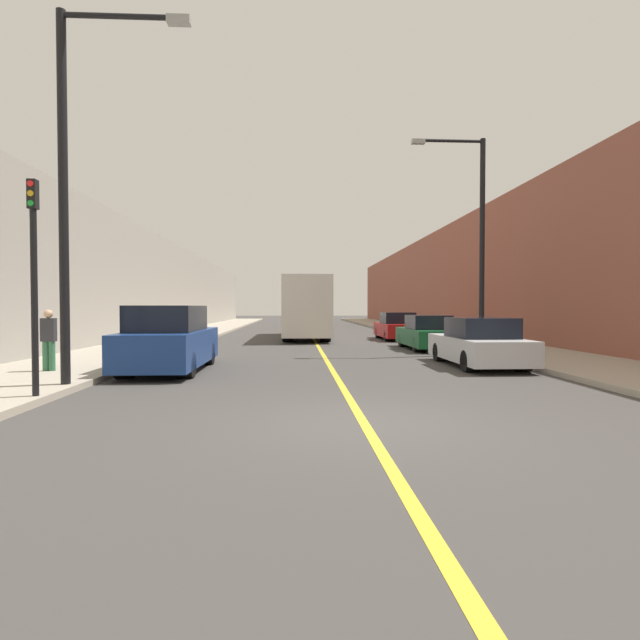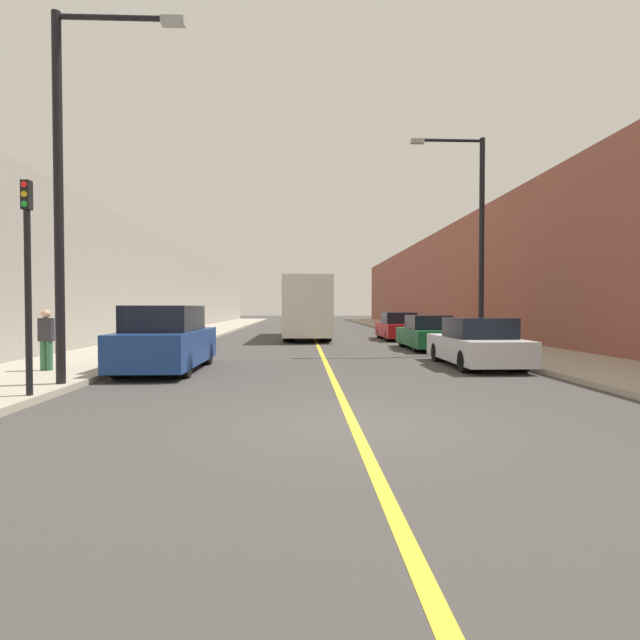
{
  "view_description": "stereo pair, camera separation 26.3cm",
  "coord_description": "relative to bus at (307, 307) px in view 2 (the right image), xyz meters",
  "views": [
    {
      "loc": [
        -1.08,
        -7.67,
        1.82
      ],
      "look_at": [
        0.06,
        14.93,
        1.24
      ],
      "focal_mm": 28.0,
      "sensor_mm": 36.0,
      "label": 1
    },
    {
      "loc": [
        -0.82,
        -7.68,
        1.82
      ],
      "look_at": [
        0.06,
        14.93,
        1.24
      ],
      "focal_mm": 28.0,
      "sensor_mm": 36.0,
      "label": 2
    }
  ],
  "objects": [
    {
      "name": "ground_plane",
      "position": [
        0.46,
        -21.75,
        -1.84
      ],
      "size": [
        200.0,
        200.0,
        0.0
      ],
      "primitive_type": "plane",
      "color": "#3F3D3A"
    },
    {
      "name": "sidewalk_left",
      "position": [
        -7.28,
        8.25,
        -1.76
      ],
      "size": [
        3.95,
        72.0,
        0.15
      ],
      "primitive_type": "cube",
      "color": "#A89E8C",
      "rests_on": "ground"
    },
    {
      "name": "sidewalk_right",
      "position": [
        8.21,
        8.25,
        -1.76
      ],
      "size": [
        3.95,
        72.0,
        0.15
      ],
      "primitive_type": "cube",
      "color": "#A89E8C",
      "rests_on": "ground"
    },
    {
      "name": "building_row_left",
      "position": [
        -11.25,
        8.25,
        1.39
      ],
      "size": [
        4.0,
        72.0,
        6.46
      ],
      "primitive_type": "cube",
      "color": "gray",
      "rests_on": "ground"
    },
    {
      "name": "building_row_right",
      "position": [
        12.18,
        8.25,
        2.0
      ],
      "size": [
        4.0,
        72.0,
        7.67
      ],
      "primitive_type": "cube",
      "color": "brown",
      "rests_on": "ground"
    },
    {
      "name": "road_center_line",
      "position": [
        0.46,
        8.25,
        -1.83
      ],
      "size": [
        0.16,
        72.0,
        0.01
      ],
      "primitive_type": "cube",
      "color": "gold",
      "rests_on": "ground"
    },
    {
      "name": "bus",
      "position": [
        0.0,
        0.0,
        0.0
      ],
      "size": [
        2.54,
        10.29,
        3.45
      ],
      "color": "silver",
      "rests_on": "ground"
    },
    {
      "name": "parked_suv_left",
      "position": [
        -4.18,
        -15.07,
        -0.97
      ],
      "size": [
        1.95,
        4.93,
        1.87
      ],
      "color": "navy",
      "rests_on": "ground"
    },
    {
      "name": "car_right_near",
      "position": [
        5.05,
        -14.35,
        -1.16
      ],
      "size": [
        1.89,
        4.57,
        1.5
      ],
      "color": "silver",
      "rests_on": "ground"
    },
    {
      "name": "car_right_mid",
      "position": [
        5.08,
        -8.21,
        -1.17
      ],
      "size": [
        1.81,
        4.46,
        1.48
      ],
      "color": "#145128",
      "rests_on": "ground"
    },
    {
      "name": "car_right_far",
      "position": [
        5.08,
        -1.8,
        -1.14
      ],
      "size": [
        1.86,
        4.54,
        1.54
      ],
      "color": "maroon",
      "rests_on": "ground"
    },
    {
      "name": "street_lamp_left",
      "position": [
        -5.36,
        -18.33,
        2.9
      ],
      "size": [
        2.84,
        0.24,
        8.03
      ],
      "color": "black",
      "rests_on": "sidewalk_left"
    },
    {
      "name": "street_lamp_right",
      "position": [
        6.29,
        -10.65,
        2.92
      ],
      "size": [
        2.84,
        0.24,
        8.08
      ],
      "color": "black",
      "rests_on": "sidewalk_right"
    },
    {
      "name": "traffic_light",
      "position": [
        -5.51,
        -19.79,
        0.52
      ],
      "size": [
        0.16,
        0.18,
        4.06
      ],
      "color": "black",
      "rests_on": "sidewalk_left"
    },
    {
      "name": "pedestrian",
      "position": [
        -7.09,
        -15.98,
        -0.85
      ],
      "size": [
        0.35,
        0.23,
        1.61
      ],
      "color": "#336B47",
      "rests_on": "sidewalk_left"
    }
  ]
}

